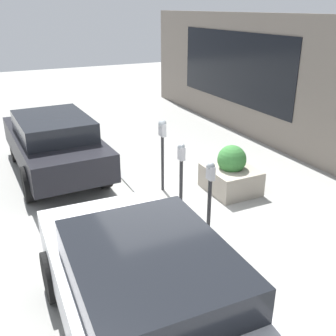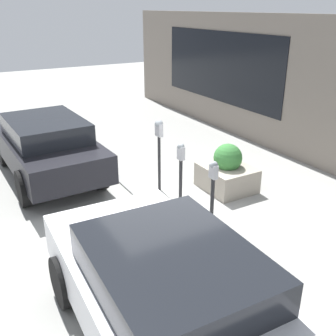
{
  "view_description": "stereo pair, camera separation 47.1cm",
  "coord_description": "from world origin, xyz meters",
  "px_view_note": "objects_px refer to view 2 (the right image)",
  "views": [
    {
      "loc": [
        -6.04,
        2.79,
        3.69
      ],
      "look_at": [
        0.0,
        -0.13,
        0.92
      ],
      "focal_mm": 42.0,
      "sensor_mm": 36.0,
      "label": 1
    },
    {
      "loc": [
        -5.82,
        3.2,
        3.69
      ],
      "look_at": [
        0.0,
        -0.13,
        0.92
      ],
      "focal_mm": 42.0,
      "sensor_mm": 36.0,
      "label": 2
    }
  ],
  "objects_px": {
    "parking_meter_nearest": "(213,186)",
    "parking_meter_middle": "(159,139)",
    "planter_box": "(227,172)",
    "parking_meter_second": "(181,166)",
    "parked_car_middle": "(46,145)",
    "parked_car_front": "(167,291)"
  },
  "relations": [
    {
      "from": "parking_meter_nearest",
      "to": "parked_car_middle",
      "type": "distance_m",
      "value": 4.29
    },
    {
      "from": "parking_meter_middle",
      "to": "parking_meter_nearest",
      "type": "bearing_deg",
      "value": 178.8
    },
    {
      "from": "planter_box",
      "to": "parked_car_middle",
      "type": "height_order",
      "value": "parked_car_middle"
    },
    {
      "from": "parked_car_front",
      "to": "parked_car_middle",
      "type": "height_order",
      "value": "parked_car_middle"
    },
    {
      "from": "parking_meter_second",
      "to": "parked_car_front",
      "type": "distance_m",
      "value": 3.32
    },
    {
      "from": "parking_meter_middle",
      "to": "parked_car_middle",
      "type": "xyz_separation_m",
      "value": [
        1.92,
        1.87,
        -0.39
      ]
    },
    {
      "from": "parking_meter_middle",
      "to": "parked_car_front",
      "type": "distance_m",
      "value": 4.19
    },
    {
      "from": "parking_meter_middle",
      "to": "planter_box",
      "type": "height_order",
      "value": "parking_meter_middle"
    },
    {
      "from": "planter_box",
      "to": "parked_car_front",
      "type": "height_order",
      "value": "parked_car_front"
    },
    {
      "from": "parking_meter_nearest",
      "to": "planter_box",
      "type": "bearing_deg",
      "value": -45.91
    },
    {
      "from": "parking_meter_nearest",
      "to": "parked_car_middle",
      "type": "relative_size",
      "value": 0.33
    },
    {
      "from": "parking_meter_nearest",
      "to": "parked_car_front",
      "type": "bearing_deg",
      "value": 132.7
    },
    {
      "from": "parking_meter_second",
      "to": "parked_car_middle",
      "type": "xyz_separation_m",
      "value": [
        2.88,
        1.82,
        -0.14
      ]
    },
    {
      "from": "planter_box",
      "to": "parked_car_middle",
      "type": "bearing_deg",
      "value": 50.65
    },
    {
      "from": "parking_meter_nearest",
      "to": "parking_meter_middle",
      "type": "distance_m",
      "value": 1.97
    },
    {
      "from": "parked_car_front",
      "to": "parking_meter_nearest",
      "type": "bearing_deg",
      "value": -45.65
    },
    {
      "from": "parking_meter_nearest",
      "to": "planter_box",
      "type": "distance_m",
      "value": 1.92
    },
    {
      "from": "parking_meter_middle",
      "to": "parked_car_middle",
      "type": "distance_m",
      "value": 2.71
    },
    {
      "from": "planter_box",
      "to": "parked_car_middle",
      "type": "xyz_separation_m",
      "value": [
        2.59,
        3.16,
        0.38
      ]
    },
    {
      "from": "parking_meter_nearest",
      "to": "parked_car_front",
      "type": "distance_m",
      "value": 2.57
    },
    {
      "from": "parking_meter_nearest",
      "to": "planter_box",
      "type": "xyz_separation_m",
      "value": [
        1.29,
        -1.33,
        -0.51
      ]
    },
    {
      "from": "parking_meter_nearest",
      "to": "parking_meter_second",
      "type": "xyz_separation_m",
      "value": [
        1.0,
        0.02,
        0.01
      ]
    }
  ]
}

